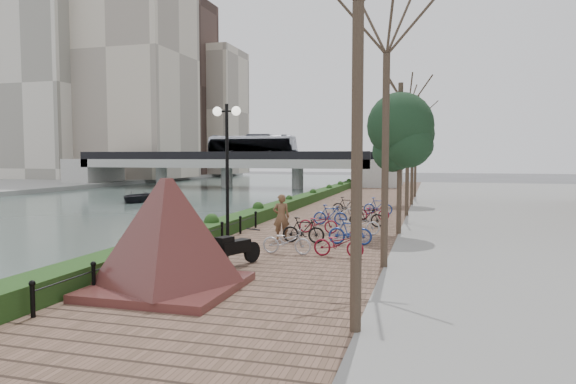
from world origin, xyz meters
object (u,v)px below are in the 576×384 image
at_px(boat, 138,196).
at_px(granite_monument, 167,234).
at_px(motorcycle, 236,248).
at_px(pedestrian, 281,217).
at_px(lamppost, 227,147).

bearing_deg(boat, granite_monument, -59.96).
distance_m(motorcycle, pedestrian, 5.18).
height_order(granite_monument, pedestrian, granite_monument).
relative_size(granite_monument, motorcycle, 2.76).
xyz_separation_m(granite_monument, lamppost, (-0.56, 5.26, 2.27)).
height_order(lamppost, motorcycle, lamppost).
bearing_deg(boat, pedestrian, -48.79).
distance_m(pedestrian, boat, 25.76).
height_order(motorcycle, pedestrian, pedestrian).
bearing_deg(pedestrian, granite_monument, 66.92).
height_order(pedestrian, boat, pedestrian).
relative_size(motorcycle, boat, 0.40).
bearing_deg(lamppost, pedestrian, 70.63).
distance_m(lamppost, boat, 27.56).
xyz_separation_m(lamppost, boat, (-17.00, 21.37, -3.72)).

